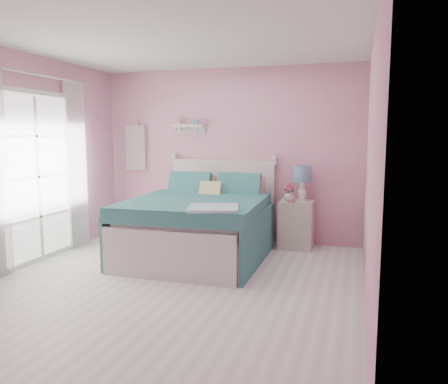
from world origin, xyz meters
The scene contains 12 objects.
floor centered at (0.00, 0.00, 0.00)m, with size 4.50×4.50×0.00m, color silver.
room_shell centered at (0.00, 0.00, 1.58)m, with size 4.50×4.50×4.50m.
bed centered at (-0.07, 1.18, 0.41)m, with size 1.75×2.16×1.23m.
nightstand centered at (1.08, 2.00, 0.34)m, with size 0.47×0.46×0.68m.
table_lamp centered at (1.14, 2.05, 1.03)m, with size 0.25×0.25×0.50m.
vase centered at (0.97, 1.98, 0.75)m, with size 0.14×0.14×0.15m, color silver.
teacup centered at (1.03, 1.84, 0.72)m, with size 0.10×0.10×0.08m, color pink.
roses centered at (0.97, 1.98, 0.86)m, with size 0.14×0.11×0.12m.
wall_shelf centered at (-0.63, 2.19, 1.73)m, with size 0.50×0.15×0.25m.
hanging_dress centered at (-1.55, 2.18, 1.40)m, with size 0.34×0.03×0.72m, color white.
french_door centered at (-1.97, 0.40, 1.07)m, with size 0.04×1.32×2.16m.
curtain_far centered at (-1.92, 1.14, 1.18)m, with size 0.04×0.40×2.32m, color white.
Camera 1 is at (1.90, -4.14, 1.60)m, focal length 35.00 mm.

